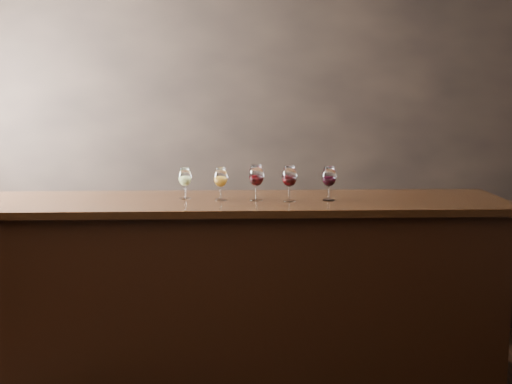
# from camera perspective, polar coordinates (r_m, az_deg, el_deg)

# --- Properties ---
(room_shell) EXTENTS (5.02, 4.52, 2.81)m
(room_shell) POSITION_cam_1_polar(r_m,az_deg,el_deg) (3.44, -7.99, 7.13)
(room_shell) COLOR black
(room_shell) RESTS_ON ground
(bar_counter) EXTENTS (3.35, 1.08, 1.15)m
(bar_counter) POSITION_cam_1_polar(r_m,az_deg,el_deg) (4.50, -2.14, -8.43)
(bar_counter) COLOR black
(bar_counter) RESTS_ON ground
(bar_top) EXTENTS (3.46, 1.17, 0.04)m
(bar_top) POSITION_cam_1_polar(r_m,az_deg,el_deg) (4.36, -2.18, -0.91)
(bar_top) COLOR black
(bar_top) RESTS_ON bar_counter
(back_bar_shelf) EXTENTS (2.38, 0.40, 0.86)m
(back_bar_shelf) POSITION_cam_1_polar(r_m,az_deg,el_deg) (5.47, 4.70, -6.95)
(back_bar_shelf) COLOR black
(back_bar_shelf) RESTS_ON ground
(glass_white) EXTENTS (0.08, 0.08, 0.19)m
(glass_white) POSITION_cam_1_polar(r_m,az_deg,el_deg) (4.40, -5.71, 1.14)
(glass_white) COLOR white
(glass_white) RESTS_ON bar_top
(glass_amber) EXTENTS (0.09, 0.09, 0.20)m
(glass_amber) POSITION_cam_1_polar(r_m,az_deg,el_deg) (4.33, -2.85, 1.12)
(glass_amber) COLOR white
(glass_amber) RESTS_ON bar_top
(glass_red_a) EXTENTS (0.09, 0.09, 0.22)m
(glass_red_a) POSITION_cam_1_polar(r_m,az_deg,el_deg) (4.32, 0.03, 1.25)
(glass_red_a) COLOR white
(glass_red_a) RESTS_ON bar_top
(glass_red_b) EXTENTS (0.09, 0.09, 0.22)m
(glass_red_b) POSITION_cam_1_polar(r_m,az_deg,el_deg) (4.29, 2.69, 1.21)
(glass_red_b) COLOR white
(glass_red_b) RESTS_ON bar_top
(glass_red_c) EXTENTS (0.09, 0.09, 0.21)m
(glass_red_c) POSITION_cam_1_polar(r_m,az_deg,el_deg) (4.34, 5.86, 1.17)
(glass_red_c) COLOR white
(glass_red_c) RESTS_ON bar_top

